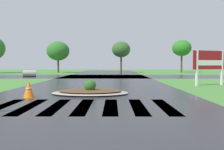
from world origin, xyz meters
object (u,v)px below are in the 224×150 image
at_px(median_island, 90,91).
at_px(drainage_pipe_stack, 30,73).
at_px(estate_billboard, 210,62).
at_px(traffic_cone, 29,89).

distance_m(median_island, drainage_pipe_stack, 17.05).
relative_size(estate_billboard, drainage_pipe_stack, 1.69).
bearing_deg(traffic_cone, estate_billboard, 30.78).
distance_m(estate_billboard, traffic_cone, 11.49).
bearing_deg(estate_billboard, median_island, 10.96).
height_order(median_island, drainage_pipe_stack, drainage_pipe_stack).
distance_m(median_island, traffic_cone, 2.75).
relative_size(median_island, traffic_cone, 4.93).
xyz_separation_m(estate_billboard, median_island, (-7.38, -4.58, -1.42)).
bearing_deg(estate_billboard, traffic_cone, 9.91).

